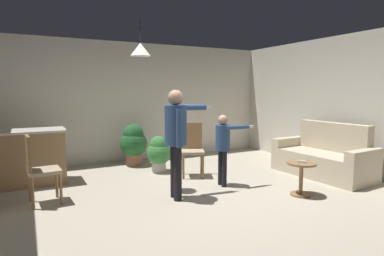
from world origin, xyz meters
TOP-DOWN VIEW (x-y plane):
  - ground at (0.00, 0.00)m, footprint 7.68×7.68m
  - wall_back at (0.00, 3.20)m, footprint 6.40×0.10m
  - wall_right at (3.20, 0.00)m, footprint 0.10×6.40m
  - couch_floral at (2.58, 0.11)m, footprint 0.96×1.85m
  - kitchen_counter at (-2.45, 2.04)m, footprint 1.26×0.66m
  - side_table_by_couch at (1.30, -0.54)m, footprint 0.44×0.44m
  - person_adult at (-0.47, 0.21)m, footprint 0.83×0.47m
  - person_child at (0.50, 0.44)m, footprint 0.61×0.38m
  - dining_chair_by_counter at (-2.31, 0.90)m, footprint 0.45×0.45m
  - dining_chair_near_wall at (0.35, 1.26)m, footprint 0.56×0.56m
  - potted_plant_corner at (-0.40, 2.58)m, footprint 0.58×0.58m
  - potted_plant_by_wall at (-0.13, 1.80)m, footprint 0.47×0.47m
  - spare_remote_on_table at (1.27, -0.56)m, footprint 0.11×0.12m
  - ceiling_light_pendant at (-0.79, 0.84)m, footprint 0.32×0.32m

SIDE VIEW (x-z plane):
  - ground at x=0.00m, z-range 0.00..0.00m
  - side_table_by_couch at x=1.30m, z-range 0.07..0.59m
  - couch_floral at x=2.58m, z-range -0.17..0.83m
  - potted_plant_by_wall at x=-0.13m, z-range 0.04..0.76m
  - kitchen_counter at x=-2.45m, z-range 0.00..0.95m
  - potted_plant_corner at x=-0.40m, z-range 0.05..0.94m
  - spare_remote_on_table at x=1.27m, z-range 0.52..0.56m
  - dining_chair_by_counter at x=-2.31m, z-range 0.05..1.05m
  - dining_chair_near_wall at x=0.35m, z-range 0.05..1.05m
  - person_child at x=0.50m, z-range 0.15..1.36m
  - person_adult at x=-0.47m, z-range 0.20..1.82m
  - wall_back at x=0.00m, z-range 0.00..2.70m
  - wall_right at x=3.20m, z-range 0.00..2.70m
  - ceiling_light_pendant at x=-0.79m, z-range 1.98..2.53m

